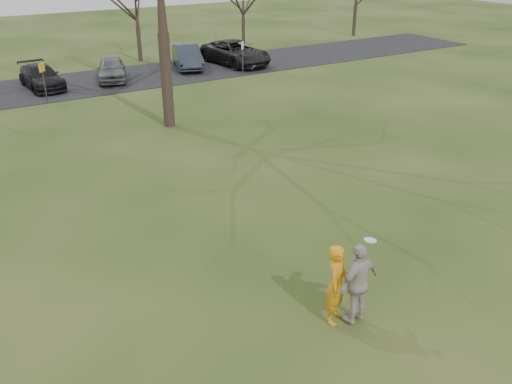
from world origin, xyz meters
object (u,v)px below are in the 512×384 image
Objects in this scene: car_5 at (187,57)px; car_3 at (41,77)px; car_4 at (112,69)px; player_defender at (337,284)px; catching_play at (358,283)px; car_6 at (236,52)px.

car_3 is at bearing -160.97° from car_5.
car_4 is (4.05, -0.27, 0.04)m from car_3.
player_defender is at bearing -91.42° from car_5.
car_3 is 25.59m from catching_play.
car_3 is at bearing -166.02° from car_4.
player_defender is 0.94× the size of catching_play.
car_3 is at bearing 93.40° from catching_play.
car_3 is 2.13× the size of catching_play.
player_defender is at bearing -91.07° from car_3.
car_5 is 3.37m from car_6.
car_4 is 0.71× the size of car_6.
catching_play is at bearing -120.48° from car_6.
catching_play is (1.52, -25.54, 0.39)m from car_3.
player_defender reaches higher than car_3.
player_defender is 0.49× the size of car_4.
catching_play is at bearing -75.33° from player_defender.
player_defender is 25.27m from car_3.
car_4 is at bearing 84.29° from catching_play.
car_5 is (9.40, 0.44, 0.10)m from car_3.
car_5 is 2.17× the size of catching_play.
car_6 is (11.53, 25.04, -0.15)m from player_defender.
car_3 is 4.05m from car_4.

